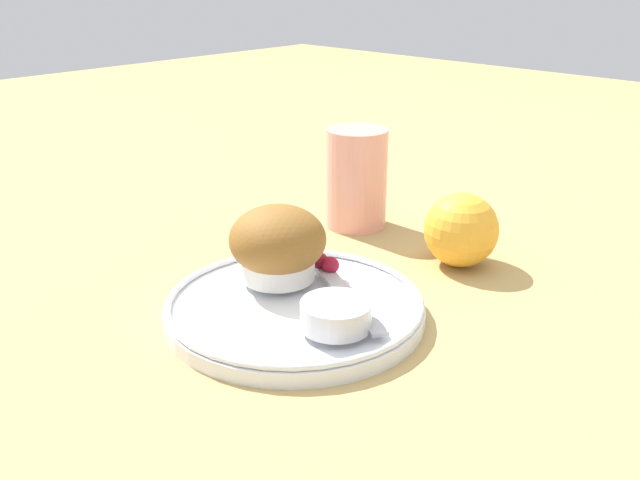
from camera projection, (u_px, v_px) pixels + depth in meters
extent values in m
plane|color=tan|center=(304.00, 304.00, 0.67)|extent=(3.00, 3.00, 0.00)
cylinder|color=white|center=(295.00, 310.00, 0.64)|extent=(0.23, 0.23, 0.01)
torus|color=white|center=(295.00, 300.00, 0.64)|extent=(0.23, 0.23, 0.01)
cylinder|color=silver|center=(278.00, 263.00, 0.67)|extent=(0.07, 0.07, 0.03)
ellipsoid|color=brown|center=(278.00, 239.00, 0.66)|extent=(0.09, 0.09, 0.06)
cylinder|color=silver|center=(336.00, 315.00, 0.58)|extent=(0.06, 0.06, 0.02)
cylinder|color=beige|center=(336.00, 305.00, 0.58)|extent=(0.05, 0.05, 0.00)
sphere|color=maroon|center=(320.00, 261.00, 0.69)|extent=(0.02, 0.02, 0.02)
sphere|color=maroon|center=(332.00, 266.00, 0.68)|extent=(0.02, 0.02, 0.02)
cube|color=#B7B7BC|center=(338.00, 286.00, 0.66)|extent=(0.18, 0.10, 0.00)
sphere|color=#F4A82D|center=(461.00, 230.00, 0.74)|extent=(0.08, 0.08, 0.08)
cylinder|color=#E5998C|center=(356.00, 178.00, 0.85)|extent=(0.07, 0.07, 0.12)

